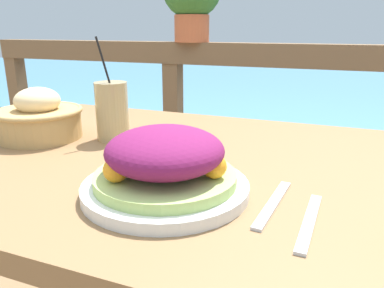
# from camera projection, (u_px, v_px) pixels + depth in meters

# --- Properties ---
(patio_table) EXTENTS (1.30, 0.82, 0.74)m
(patio_table) POSITION_uv_depth(u_px,v_px,m) (211.00, 201.00, 0.81)
(patio_table) COLOR olive
(patio_table) RESTS_ON ground_plane
(railing_fence) EXTENTS (2.80, 0.08, 0.95)m
(railing_fence) POSITION_uv_depth(u_px,v_px,m) (275.00, 110.00, 1.52)
(railing_fence) COLOR brown
(railing_fence) RESTS_ON ground_plane
(sea_backdrop) EXTENTS (12.00, 4.00, 0.45)m
(sea_backdrop) POSITION_uv_depth(u_px,v_px,m) (313.00, 107.00, 3.88)
(sea_backdrop) COLOR teal
(sea_backdrop) RESTS_ON ground_plane
(salad_plate) EXTENTS (0.28, 0.28, 0.11)m
(salad_plate) POSITION_uv_depth(u_px,v_px,m) (165.00, 166.00, 0.62)
(salad_plate) COLOR silver
(salad_plate) RESTS_ON patio_table
(drink_glass) EXTENTS (0.08, 0.08, 0.25)m
(drink_glass) POSITION_uv_depth(u_px,v_px,m) (112.00, 111.00, 0.92)
(drink_glass) COLOR tan
(drink_glass) RESTS_ON patio_table
(bread_basket) EXTENTS (0.21, 0.21, 0.13)m
(bread_basket) POSITION_uv_depth(u_px,v_px,m) (39.00, 118.00, 0.94)
(bread_basket) COLOR tan
(bread_basket) RESTS_ON patio_table
(fork) EXTENTS (0.03, 0.18, 0.00)m
(fork) POSITION_uv_depth(u_px,v_px,m) (273.00, 204.00, 0.59)
(fork) COLOR silver
(fork) RESTS_ON patio_table
(knife) EXTENTS (0.02, 0.18, 0.00)m
(knife) POSITION_uv_depth(u_px,v_px,m) (309.00, 222.00, 0.54)
(knife) COLOR silver
(knife) RESTS_ON patio_table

